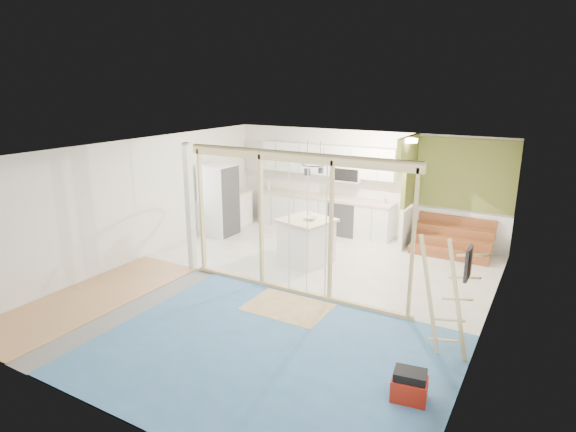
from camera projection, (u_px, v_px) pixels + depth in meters
The scene contains 17 objects.
room at pixel (280, 223), 8.60m from camera, with size 7.01×8.01×2.61m.
floor_overlays at pixel (285, 289), 8.96m from camera, with size 7.00×8.00×0.03m.
stud_frame at pixel (267, 204), 8.65m from camera, with size 4.66×0.14×2.60m.
base_cabinets at pixel (293, 213), 12.40m from camera, with size 4.45×2.24×0.93m.
upper_cabinets at pixel (329, 161), 12.05m from camera, with size 3.60×0.41×0.85m.
green_partition at pixel (442, 211), 10.77m from camera, with size 2.25×1.51×2.60m.
pot_rack at pixel (313, 167), 10.14m from camera, with size 0.52×0.52×0.72m.
sheathing_panel at pixel (460, 311), 5.26m from camera, with size 0.02×4.00×2.60m, color tan.
electrical_panel at pixel (468, 263), 5.69m from camera, with size 0.04×0.30×0.40m, color #3D3D43.
ceiling_light at pixel (410, 141), 10.11m from camera, with size 0.32×0.32×0.08m, color #FFEABF.
fridge at pixel (219, 200), 11.95m from camera, with size 0.78×0.76×1.77m.
island at pixel (307, 241), 10.15m from camera, with size 1.19×1.19×0.97m.
bowl at pixel (311, 218), 9.97m from camera, with size 0.25×0.25×0.06m, color beige.
soap_bottle_a at pixel (268, 185), 12.86m from camera, with size 0.11×0.11×0.29m, color silver.
soap_bottle_b at pixel (384, 200), 11.41m from camera, with size 0.09×0.09×0.20m, color silver.
toolbox at pixel (409, 387), 5.78m from camera, with size 0.47×0.38×0.40m.
ladder at pixel (447, 298), 6.56m from camera, with size 0.92×0.07×1.71m.
Camera 1 is at (4.22, -7.09, 3.71)m, focal length 30.00 mm.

